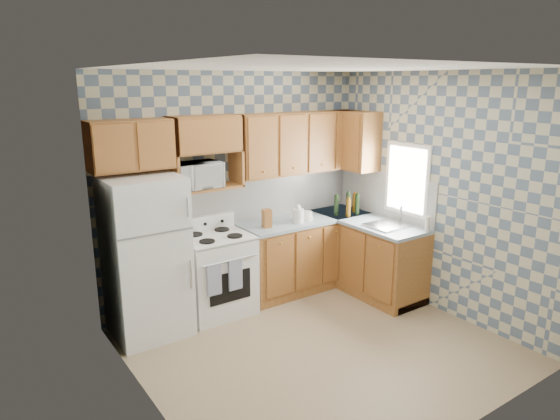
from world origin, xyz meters
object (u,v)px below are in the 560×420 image
Objects in this scene: refrigerator at (146,257)px; microwave at (197,175)px; stove_body at (216,275)px; electric_kettle at (298,216)px.

microwave reaches higher than refrigerator.
microwave is (-0.12, 0.15, 1.14)m from stove_body.
microwave is 2.96× the size of electric_kettle.
stove_body is 5.19× the size of electric_kettle.
microwave is at bearing 167.74° from electric_kettle.
microwave reaches higher than stove_body.
stove_body is 1.16m from microwave.
refrigerator is at bearing -167.43° from microwave.
stove_body is at bearing 1.78° from refrigerator.
stove_body is 1.76× the size of microwave.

